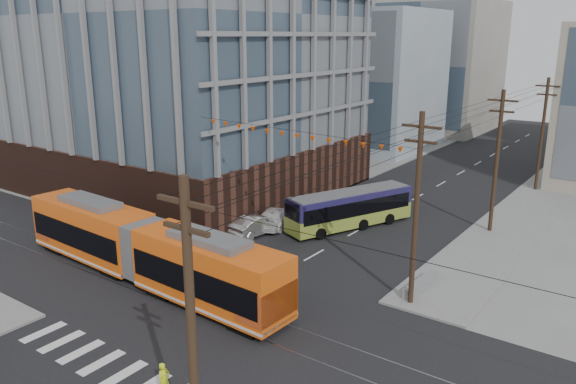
# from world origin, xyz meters

# --- Properties ---
(ground) EXTENTS (160.00, 160.00, 0.00)m
(ground) POSITION_xyz_m (0.00, 0.00, 0.00)
(ground) COLOR slate
(office_building) EXTENTS (30.00, 25.00, 28.60)m
(office_building) POSITION_xyz_m (-22.00, 23.00, 14.30)
(office_building) COLOR #381E16
(office_building) RESTS_ON ground
(bg_bldg_nw_near) EXTENTS (18.00, 16.00, 18.00)m
(bg_bldg_nw_near) POSITION_xyz_m (-17.00, 52.00, 9.00)
(bg_bldg_nw_near) COLOR #8C99A5
(bg_bldg_nw_near) RESTS_ON ground
(bg_bldg_nw_far) EXTENTS (16.00, 18.00, 20.00)m
(bg_bldg_nw_far) POSITION_xyz_m (-14.00, 72.00, 10.00)
(bg_bldg_nw_far) COLOR gray
(bg_bldg_nw_far) RESTS_ON ground
(utility_pole_near) EXTENTS (0.30, 0.30, 11.00)m
(utility_pole_near) POSITION_xyz_m (8.50, -6.00, 5.50)
(utility_pole_near) COLOR black
(utility_pole_near) RESTS_ON ground
(utility_pole_far) EXTENTS (0.30, 0.30, 11.00)m
(utility_pole_far) POSITION_xyz_m (8.50, 56.00, 5.50)
(utility_pole_far) COLOR black
(utility_pole_far) RESTS_ON ground
(streetcar) EXTENTS (21.56, 4.06, 4.13)m
(streetcar) POSITION_xyz_m (-6.15, 4.40, 2.07)
(streetcar) COLOR #EC5A11
(streetcar) RESTS_ON ground
(city_bus) EXTENTS (6.38, 10.88, 3.07)m
(city_bus) POSITION_xyz_m (-0.97, 20.67, 1.53)
(city_bus) COLOR #1F1949
(city_bus) RESTS_ON ground
(parked_car_silver) EXTENTS (2.24, 4.92, 1.56)m
(parked_car_silver) POSITION_xyz_m (-5.93, 15.12, 0.78)
(parked_car_silver) COLOR #ADADAD
(parked_car_silver) RESTS_ON ground
(parked_car_white) EXTENTS (3.44, 5.61, 1.52)m
(parked_car_white) POSITION_xyz_m (-5.86, 17.44, 0.76)
(parked_car_white) COLOR silver
(parked_car_white) RESTS_ON ground
(parked_car_grey) EXTENTS (3.44, 5.26, 1.34)m
(parked_car_grey) POSITION_xyz_m (-5.26, 23.67, 0.67)
(parked_car_grey) COLOR slate
(parked_car_grey) RESTS_ON ground
(pedestrian) EXTENTS (0.40, 0.59, 1.60)m
(pedestrian) POSITION_xyz_m (3.56, -3.03, 0.80)
(pedestrian) COLOR #E2F41D
(pedestrian) RESTS_ON ground
(jersey_barrier) EXTENTS (1.02, 3.74, 0.74)m
(jersey_barrier) POSITION_xyz_m (8.30, 12.92, 0.37)
(jersey_barrier) COLOR slate
(jersey_barrier) RESTS_ON ground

